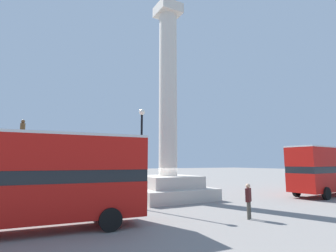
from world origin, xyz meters
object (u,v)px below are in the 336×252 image
at_px(monument_column, 168,142).
at_px(bus_a, 330,169).
at_px(street_lamp, 141,154).
at_px(bus_b, 12,177).
at_px(equestrian_statue, 19,180).
at_px(pedestrian_near_lamp, 248,199).

xyz_separation_m(monument_column, bus_a, (14.39, -4.97, -2.28)).
relative_size(bus_a, street_lamp, 1.67).
height_order(bus_b, street_lamp, street_lamp).
distance_m(equestrian_statue, street_lamp, 9.95).
relative_size(bus_b, equestrian_statue, 1.84).
bearing_deg(bus_a, bus_b, 177.20).
height_order(equestrian_statue, street_lamp, street_lamp).
relative_size(monument_column, pedestrian_near_lamp, 9.89).
distance_m(bus_b, street_lamp, 7.80).
bearing_deg(monument_column, street_lamp, -139.46).
height_order(bus_b, equestrian_statue, equestrian_statue).
bearing_deg(street_lamp, pedestrian_near_lamp, -55.17).
relative_size(bus_a, equestrian_statue, 1.74).
bearing_deg(street_lamp, equestrian_statue, 135.23).
distance_m(bus_b, equestrian_statue, 9.83).
bearing_deg(street_lamp, bus_a, -5.45).
bearing_deg(equestrian_statue, monument_column, -25.87).
bearing_deg(pedestrian_near_lamp, bus_a, 166.21).
xyz_separation_m(monument_column, equestrian_statue, (-10.73, 3.64, -3.01)).
xyz_separation_m(bus_b, street_lamp, (7.14, 2.92, 1.17)).
bearing_deg(bus_b, street_lamp, 26.56).
bearing_deg(pedestrian_near_lamp, bus_b, -41.75).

